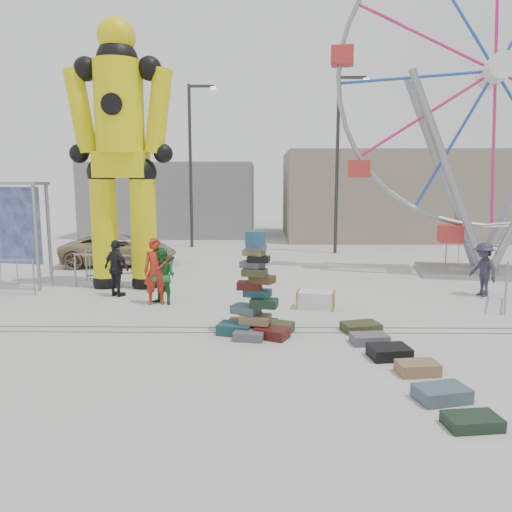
{
  "coord_description": "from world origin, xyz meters",
  "views": [
    {
      "loc": [
        -0.43,
        -10.17,
        3.38
      ],
      "look_at": [
        -0.58,
        2.45,
        1.46
      ],
      "focal_mm": 35.0,
      "sensor_mm": 36.0,
      "label": 1
    }
  ],
  "objects_px": {
    "barricade_dummy_a": "(1,276)",
    "ferris_wheel": "(494,98)",
    "steamer_trunk": "(316,300)",
    "barricade_wheel_front": "(506,286)",
    "barricade_dummy_b": "(117,263)",
    "barricade_dummy_c": "(105,271)",
    "barricade_wheel_back": "(472,257)",
    "suitcase_tower": "(256,305)",
    "pedestrian_black": "(117,268)",
    "pedestrian_red": "(156,271)",
    "parked_suv": "(119,250)",
    "lamp_post_right": "(339,156)",
    "pedestrian_grey": "(483,269)",
    "crash_test_dummy": "(121,145)",
    "lamp_post_left": "(192,158)",
    "pedestrian_green": "(163,276)"
  },
  "relations": [
    {
      "from": "barricade_dummy_a",
      "to": "ferris_wheel",
      "type": "bearing_deg",
      "value": 15.15
    },
    {
      "from": "steamer_trunk",
      "to": "barricade_wheel_front",
      "type": "xyz_separation_m",
      "value": [
        5.15,
        0.28,
        0.32
      ]
    },
    {
      "from": "barricade_dummy_b",
      "to": "ferris_wheel",
      "type": "bearing_deg",
      "value": -16.3
    },
    {
      "from": "steamer_trunk",
      "to": "barricade_dummy_a",
      "type": "xyz_separation_m",
      "value": [
        -9.2,
        1.53,
        0.32
      ]
    },
    {
      "from": "barricade_dummy_c",
      "to": "barricade_wheel_back",
      "type": "height_order",
      "value": "same"
    },
    {
      "from": "suitcase_tower",
      "to": "pedestrian_black",
      "type": "xyz_separation_m",
      "value": [
        -4.11,
        3.57,
        0.19
      ]
    },
    {
      "from": "pedestrian_red",
      "to": "pedestrian_black",
      "type": "bearing_deg",
      "value": 133.14
    },
    {
      "from": "ferris_wheel",
      "to": "barricade_dummy_c",
      "type": "bearing_deg",
      "value": -158.89
    },
    {
      "from": "suitcase_tower",
      "to": "barricade_wheel_back",
      "type": "height_order",
      "value": "suitcase_tower"
    },
    {
      "from": "barricade_wheel_back",
      "to": "pedestrian_black",
      "type": "relative_size",
      "value": 1.2
    },
    {
      "from": "parked_suv",
      "to": "lamp_post_right",
      "type": "bearing_deg",
      "value": -76.59
    },
    {
      "from": "ferris_wheel",
      "to": "pedestrian_grey",
      "type": "relative_size",
      "value": 7.92
    },
    {
      "from": "pedestrian_red",
      "to": "crash_test_dummy",
      "type": "bearing_deg",
      "value": 111.04
    },
    {
      "from": "barricade_dummy_c",
      "to": "lamp_post_left",
      "type": "bearing_deg",
      "value": 89.2
    },
    {
      "from": "pedestrian_black",
      "to": "pedestrian_green",
      "type": "bearing_deg",
      "value": -177.67
    },
    {
      "from": "barricade_dummy_b",
      "to": "pedestrian_green",
      "type": "xyz_separation_m",
      "value": [
        2.28,
        -3.48,
        0.23
      ]
    },
    {
      "from": "barricade_dummy_b",
      "to": "parked_suv",
      "type": "xyz_separation_m",
      "value": [
        -0.74,
        2.88,
        0.07
      ]
    },
    {
      "from": "barricade_dummy_b",
      "to": "pedestrian_red",
      "type": "height_order",
      "value": "pedestrian_red"
    },
    {
      "from": "barricade_dummy_b",
      "to": "pedestrian_red",
      "type": "distance_m",
      "value": 4.07
    },
    {
      "from": "ferris_wheel",
      "to": "parked_suv",
      "type": "xyz_separation_m",
      "value": [
        -13.71,
        1.79,
        -5.55
      ]
    },
    {
      "from": "barricade_wheel_front",
      "to": "pedestrian_grey",
      "type": "xyz_separation_m",
      "value": [
        -0.09,
        1.23,
        0.24
      ]
    },
    {
      "from": "barricade_dummy_c",
      "to": "pedestrian_green",
      "type": "relative_size",
      "value": 1.28
    },
    {
      "from": "barricade_dummy_b",
      "to": "barricade_wheel_back",
      "type": "height_order",
      "value": "same"
    },
    {
      "from": "lamp_post_right",
      "to": "crash_test_dummy",
      "type": "distance_m",
      "value": 10.95
    },
    {
      "from": "suitcase_tower",
      "to": "parked_suv",
      "type": "distance_m",
      "value": 10.59
    },
    {
      "from": "lamp_post_left",
      "to": "parked_suv",
      "type": "relative_size",
      "value": 1.78
    },
    {
      "from": "barricade_dummy_a",
      "to": "pedestrian_red",
      "type": "xyz_separation_m",
      "value": [
        4.87,
        -1.11,
        0.37
      ]
    },
    {
      "from": "lamp_post_right",
      "to": "barricade_wheel_front",
      "type": "height_order",
      "value": "lamp_post_right"
    },
    {
      "from": "ferris_wheel",
      "to": "pedestrian_red",
      "type": "relative_size",
      "value": 6.83
    },
    {
      "from": "steamer_trunk",
      "to": "barricade_dummy_a",
      "type": "bearing_deg",
      "value": -177.86
    },
    {
      "from": "lamp_post_left",
      "to": "ferris_wheel",
      "type": "bearing_deg",
      "value": -32.31
    },
    {
      "from": "barricade_wheel_back",
      "to": "lamp_post_right",
      "type": "bearing_deg",
      "value": 178.12
    },
    {
      "from": "crash_test_dummy",
      "to": "pedestrian_black",
      "type": "height_order",
      "value": "crash_test_dummy"
    },
    {
      "from": "ferris_wheel",
      "to": "lamp_post_right",
      "type": "bearing_deg",
      "value": 140.71
    },
    {
      "from": "pedestrian_red",
      "to": "barricade_wheel_back",
      "type": "bearing_deg",
      "value": 12.59
    },
    {
      "from": "barricade_dummy_b",
      "to": "barricade_wheel_front",
      "type": "distance_m",
      "value": 12.12
    },
    {
      "from": "suitcase_tower",
      "to": "crash_test_dummy",
      "type": "height_order",
      "value": "crash_test_dummy"
    },
    {
      "from": "suitcase_tower",
      "to": "pedestrian_green",
      "type": "distance_m",
      "value": 3.69
    },
    {
      "from": "pedestrian_black",
      "to": "ferris_wheel",
      "type": "bearing_deg",
      "value": -129.83
    },
    {
      "from": "lamp_post_right",
      "to": "pedestrian_grey",
      "type": "distance_m",
      "value": 9.92
    },
    {
      "from": "barricade_dummy_c",
      "to": "pedestrian_red",
      "type": "relative_size",
      "value": 1.09
    },
    {
      "from": "barricade_wheel_front",
      "to": "parked_suv",
      "type": "relative_size",
      "value": 0.44
    },
    {
      "from": "crash_test_dummy",
      "to": "steamer_trunk",
      "type": "distance_m",
      "value": 7.59
    },
    {
      "from": "barricade_wheel_front",
      "to": "pedestrian_red",
      "type": "distance_m",
      "value": 9.49
    },
    {
      "from": "suitcase_tower",
      "to": "parked_suv",
      "type": "bearing_deg",
      "value": 140.04
    },
    {
      "from": "barricade_wheel_front",
      "to": "barricade_wheel_back",
      "type": "xyz_separation_m",
      "value": [
        1.18,
        5.09,
        0.0
      ]
    },
    {
      "from": "pedestrian_black",
      "to": "steamer_trunk",
      "type": "bearing_deg",
      "value": -159.69
    },
    {
      "from": "barricade_wheel_front",
      "to": "parked_suv",
      "type": "distance_m",
      "value": 13.91
    },
    {
      "from": "barricade_wheel_back",
      "to": "crash_test_dummy",
      "type": "bearing_deg",
      "value": -120.05
    },
    {
      "from": "suitcase_tower",
      "to": "barricade_wheel_back",
      "type": "bearing_deg",
      "value": 62.07
    }
  ]
}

